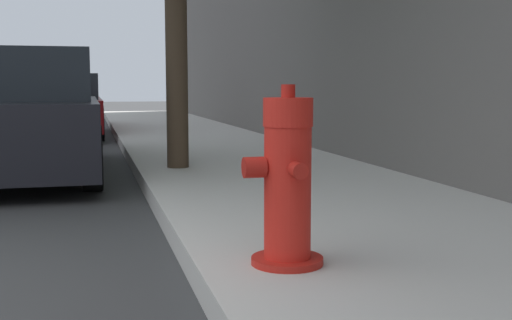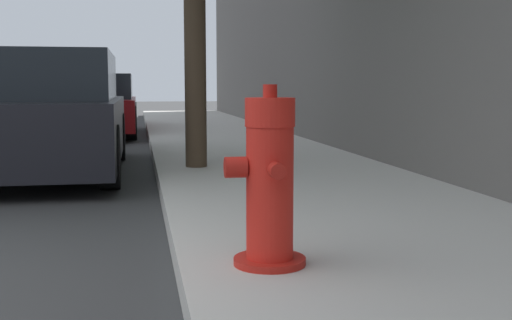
% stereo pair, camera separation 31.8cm
% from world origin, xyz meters
% --- Properties ---
extents(sidewalk_slab, '(2.60, 40.00, 0.16)m').
position_xyz_m(sidewalk_slab, '(3.13, 0.00, 0.08)').
color(sidewalk_slab, beige).
rests_on(sidewalk_slab, ground_plane).
extents(fire_hydrant, '(0.41, 0.41, 0.90)m').
position_xyz_m(fire_hydrant, '(2.28, 0.17, 0.57)').
color(fire_hydrant, red).
rests_on(fire_hydrant, sidewalk_slab).
extents(parked_car_near, '(1.87, 4.24, 1.43)m').
position_xyz_m(parked_car_near, '(0.52, 4.99, 0.69)').
color(parked_car_near, black).
rests_on(parked_car_near, ground_plane).
extents(parked_car_mid, '(1.74, 4.42, 1.28)m').
position_xyz_m(parked_car_mid, '(0.74, 11.01, 0.63)').
color(parked_car_mid, maroon).
rests_on(parked_car_mid, ground_plane).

